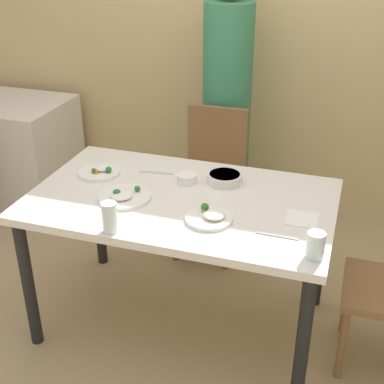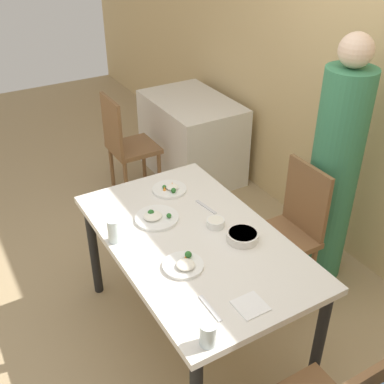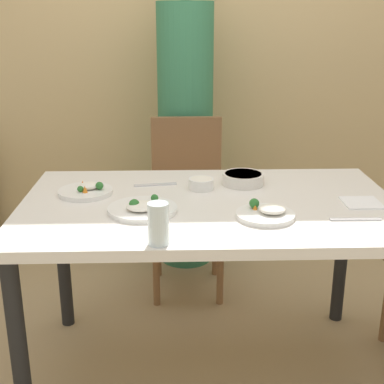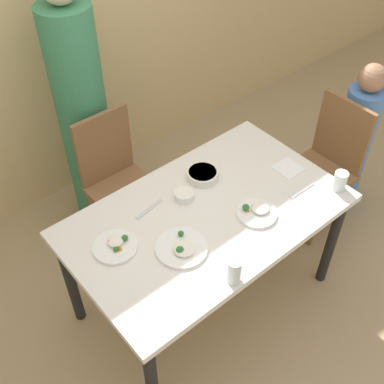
{
  "view_description": "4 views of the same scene",
  "coord_description": "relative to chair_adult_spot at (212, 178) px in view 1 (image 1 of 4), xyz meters",
  "views": [
    {
      "loc": [
        0.75,
        -2.14,
        1.96
      ],
      "look_at": [
        0.06,
        -0.02,
        0.81
      ],
      "focal_mm": 50.0,
      "sensor_mm": 36.0,
      "label": 1
    },
    {
      "loc": [
        1.82,
        -1.07,
        2.38
      ],
      "look_at": [
        -0.14,
        0.07,
        0.95
      ],
      "focal_mm": 45.0,
      "sensor_mm": 36.0,
      "label": 2
    },
    {
      "loc": [
        -0.13,
        -1.93,
        1.46
      ],
      "look_at": [
        -0.06,
        0.09,
        0.77
      ],
      "focal_mm": 50.0,
      "sensor_mm": 36.0,
      "label": 3
    },
    {
      "loc": [
        -1.15,
        -1.25,
        2.58
      ],
      "look_at": [
        -0.11,
        -0.01,
        0.99
      ],
      "focal_mm": 45.0,
      "sensor_mm": 36.0,
      "label": 4
    }
  ],
  "objects": [
    {
      "name": "ground_plane",
      "position": [
        0.07,
        -0.78,
        -0.49
      ],
      "size": [
        10.0,
        10.0,
        0.0
      ],
      "primitive_type": "plane",
      "color": "tan"
    },
    {
      "name": "plate_rice_adult",
      "position": [
        0.26,
        -0.95,
        0.29
      ],
      "size": [
        0.21,
        0.21,
        0.05
      ],
      "color": "white",
      "rests_on": "dining_table"
    },
    {
      "name": "person_adult",
      "position": [
        0.0,
        0.32,
        0.31
      ],
      "size": [
        0.31,
        0.31,
        1.72
      ],
      "color": "#387F56",
      "rests_on": "ground_plane"
    },
    {
      "name": "glass_water_short",
      "position": [
        -0.12,
        -1.17,
        0.34
      ],
      "size": [
        0.07,
        0.07,
        0.14
      ],
      "color": "silver",
      "rests_on": "dining_table"
    },
    {
      "name": "spoon_steel",
      "position": [
        0.57,
        -0.99,
        0.27
      ],
      "size": [
        0.18,
        0.02,
        0.01
      ],
      "color": "silver",
      "rests_on": "dining_table"
    },
    {
      "name": "fork_steel",
      "position": [
        -0.15,
        -0.57,
        0.27
      ],
      "size": [
        0.18,
        0.05,
        0.01
      ],
      "color": "silver",
      "rests_on": "dining_table"
    },
    {
      "name": "plate_rice_child",
      "position": [
        -0.42,
        -0.67,
        0.28
      ],
      "size": [
        0.22,
        0.22,
        0.05
      ],
      "color": "white",
      "rests_on": "dining_table"
    },
    {
      "name": "wall_back",
      "position": [
        0.07,
        0.69,
        0.86
      ],
      "size": [
        10.0,
        0.06,
        2.7
      ],
      "color": "tan",
      "rests_on": "ground_plane"
    },
    {
      "name": "background_table",
      "position": [
        -1.71,
        0.24,
        -0.11
      ],
      "size": [
        0.99,
        0.66,
        0.76
      ],
      "color": "silver",
      "rests_on": "ground_plane"
    },
    {
      "name": "bowl_curry",
      "position": [
        0.22,
        -0.56,
        0.3
      ],
      "size": [
        0.18,
        0.18,
        0.05
      ],
      "color": "silver",
      "rests_on": "dining_table"
    },
    {
      "name": "dining_table",
      "position": [
        0.07,
        -0.78,
        0.19
      ],
      "size": [
        1.45,
        0.88,
        0.76
      ],
      "color": "silver",
      "rests_on": "ground_plane"
    },
    {
      "name": "napkin_folded",
      "position": [
        0.65,
        -0.82,
        0.27
      ],
      "size": [
        0.14,
        0.14,
        0.01
      ],
      "color": "white",
      "rests_on": "dining_table"
    },
    {
      "name": "plate_noodles",
      "position": [
        -0.18,
        -0.88,
        0.28
      ],
      "size": [
        0.26,
        0.26,
        0.06
      ],
      "color": "white",
      "rests_on": "dining_table"
    },
    {
      "name": "bowl_rice_small",
      "position": [
        0.04,
        -0.62,
        0.29
      ],
      "size": [
        0.1,
        0.1,
        0.04
      ],
      "color": "white",
      "rests_on": "dining_table"
    },
    {
      "name": "chair_adult_spot",
      "position": [
        0.0,
        0.0,
        0.0
      ],
      "size": [
        0.4,
        0.4,
        0.93
      ],
      "color": "brown",
      "rests_on": "ground_plane"
    },
    {
      "name": "glass_water_tall",
      "position": [
        0.73,
        -1.1,
        0.33
      ],
      "size": [
        0.07,
        0.07,
        0.11
      ],
      "color": "silver",
      "rests_on": "dining_table"
    }
  ]
}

